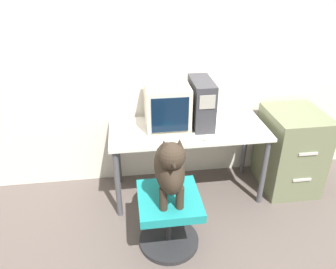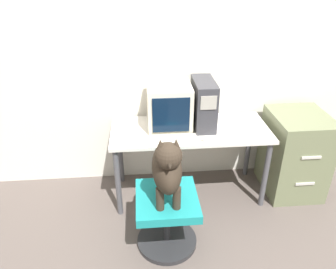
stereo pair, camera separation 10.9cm
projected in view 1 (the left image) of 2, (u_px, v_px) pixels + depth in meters
name	position (u px, v px, depth m)	size (l,w,h in m)	color
ground_plane	(192.00, 211.00, 3.05)	(12.00, 12.00, 0.00)	#564C47
wall_back	(183.00, 54.00, 3.02)	(8.00, 0.05, 2.60)	silver
desk	(188.00, 137.00, 3.02)	(1.43, 0.61, 0.72)	silver
crt_monitor	(167.00, 106.00, 2.92)	(0.39, 0.39, 0.40)	beige
pc_tower	(201.00, 103.00, 2.94)	(0.18, 0.42, 0.43)	#333338
keyboard	(170.00, 140.00, 2.76)	(0.46, 0.15, 0.03)	beige
computer_mouse	(204.00, 138.00, 2.78)	(0.06, 0.04, 0.03)	beige
office_chair	(169.00, 216.00, 2.59)	(0.49, 0.49, 0.48)	#262628
dog	(170.00, 167.00, 2.32)	(0.22, 0.50, 0.57)	#33281E
filing_cabinet	(290.00, 150.00, 3.23)	(0.51, 0.59, 0.81)	#6B7251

